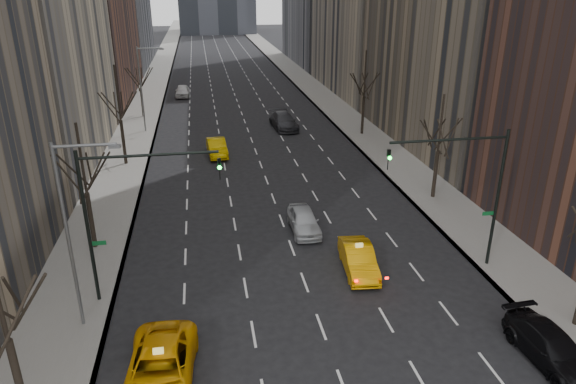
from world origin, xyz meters
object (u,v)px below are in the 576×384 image
silver_sedan_ahead (304,220)px  parked_suv_black (551,347)px  taxi_sedan (358,259)px  taxi_suv (160,370)px

silver_sedan_ahead → parked_suv_black: size_ratio=0.89×
taxi_sedan → taxi_suv: bearing=-140.0°
taxi_sedan → parked_suv_black: 10.52m
taxi_suv → parked_suv_black: size_ratio=1.18×
taxi_sedan → parked_suv_black: size_ratio=0.93×
taxi_sedan → parked_suv_black: taxi_sedan is taller
taxi_suv → parked_suv_black: 16.55m
parked_suv_black → taxi_suv: bearing=172.3°
taxi_suv → parked_suv_black: taxi_suv is taller
taxi_sedan → silver_sedan_ahead: size_ratio=1.04×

